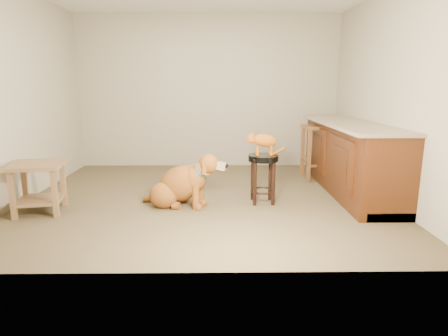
{
  "coord_description": "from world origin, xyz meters",
  "views": [
    {
      "loc": [
        0.18,
        -4.64,
        1.41
      ],
      "look_at": [
        0.24,
        -0.29,
        0.45
      ],
      "focal_mm": 30.0,
      "sensor_mm": 36.0,
      "label": 1
    }
  ],
  "objects_px": {
    "padded_stool": "(263,169)",
    "tabby_kitten": "(263,141)",
    "wood_stool": "(317,152)",
    "side_table": "(38,180)",
    "golden_retriever": "(181,185)"
  },
  "relations": [
    {
      "from": "golden_retriever",
      "to": "tabby_kitten",
      "type": "xyz_separation_m",
      "value": [
        0.97,
        0.12,
        0.5
      ]
    },
    {
      "from": "side_table",
      "to": "golden_retriever",
      "type": "distance_m",
      "value": 1.6
    },
    {
      "from": "padded_stool",
      "to": "side_table",
      "type": "height_order",
      "value": "padded_stool"
    },
    {
      "from": "padded_stool",
      "to": "tabby_kitten",
      "type": "xyz_separation_m",
      "value": [
        -0.01,
        0.0,
        0.34
      ]
    },
    {
      "from": "wood_stool",
      "to": "side_table",
      "type": "bearing_deg",
      "value": -156.95
    },
    {
      "from": "padded_stool",
      "to": "tabby_kitten",
      "type": "bearing_deg",
      "value": 176.26
    },
    {
      "from": "wood_stool",
      "to": "side_table",
      "type": "relative_size",
      "value": 1.29
    },
    {
      "from": "golden_retriever",
      "to": "side_table",
      "type": "bearing_deg",
      "value": -155.89
    },
    {
      "from": "padded_stool",
      "to": "golden_retriever",
      "type": "bearing_deg",
      "value": -173.37
    },
    {
      "from": "wood_stool",
      "to": "golden_retriever",
      "type": "distance_m",
      "value": 2.34
    },
    {
      "from": "side_table",
      "to": "golden_retriever",
      "type": "xyz_separation_m",
      "value": [
        1.58,
        0.22,
        -0.12
      ]
    },
    {
      "from": "wood_stool",
      "to": "side_table",
      "type": "distance_m",
      "value": 3.83
    },
    {
      "from": "golden_retriever",
      "to": "tabby_kitten",
      "type": "relative_size",
      "value": 2.12
    },
    {
      "from": "wood_stool",
      "to": "padded_stool",
      "type": "bearing_deg",
      "value": -129.58
    },
    {
      "from": "golden_retriever",
      "to": "wood_stool",
      "type": "bearing_deg",
      "value": 49.51
    }
  ]
}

